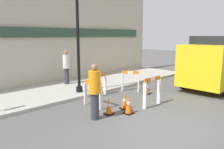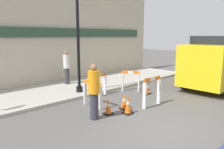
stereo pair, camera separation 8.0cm
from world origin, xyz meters
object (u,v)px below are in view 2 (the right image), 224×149
Objects in this scene: streetlamp_post at (78,22)px; person_worker at (94,90)px; person_pedestrian at (67,66)px; work_van at (219,60)px.

streetlamp_post is 2.67× the size of person_worker.
streetlamp_post is 2.85m from person_pedestrian.
person_worker is at bearing 171.76° from work_van.
streetlamp_post is at bearing 40.05° from person_worker.
person_worker is 0.37× the size of work_van.
person_worker is at bearing -117.08° from streetlamp_post.
streetlamp_post reaches higher than person_pedestrian.
streetlamp_post reaches higher than person_worker.
streetlamp_post is at bearing 147.17° from work_van.
work_van is (7.30, -1.06, 0.46)m from person_worker.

